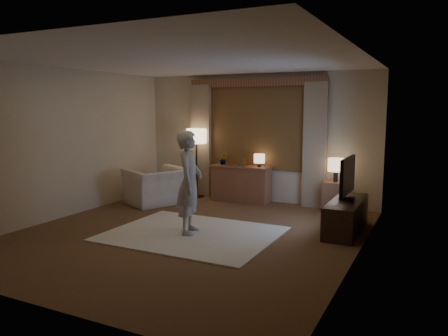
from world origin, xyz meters
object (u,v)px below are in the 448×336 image
Objects in this scene: tv_stand at (346,216)px; person at (189,182)px; armchair at (156,186)px; side_table at (335,197)px; sideboard at (241,184)px.

person reaches higher than tv_stand.
tv_stand is at bearing 110.70° from armchair.
tv_stand is (3.79, -0.32, -0.11)m from armchair.
person is at bearing -124.61° from side_table.
armchair is 0.79× the size of tv_stand.
armchair reaches higher than sideboard.
tv_stand is (0.45, -1.26, -0.03)m from side_table.
person reaches higher than sideboard.
sideboard is 2.14× the size of side_table.
tv_stand is 2.49m from person.
armchair is 3.81m from tv_stand.
sideboard is at bearing 178.52° from side_table.
sideboard is 2.53m from person.
tv_stand is at bearing -28.82° from sideboard.
sideboard is at bearing -11.39° from person.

